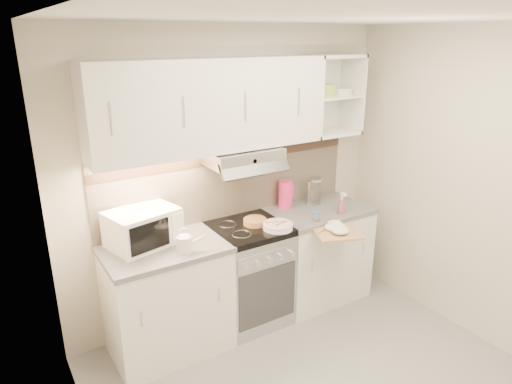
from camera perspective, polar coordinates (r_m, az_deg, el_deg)
room_shell at (r=3.01m, az=6.35°, el=3.90°), size 3.04×2.84×2.52m
base_cabinet_left at (r=3.74m, az=-11.00°, el=-13.21°), size 0.90×0.60×0.86m
worktop_left at (r=3.53m, az=-11.45°, el=-7.00°), size 0.92×0.62×0.04m
base_cabinet_right at (r=4.41m, az=7.56°, el=-7.78°), size 0.90×0.60×0.86m
worktop_right at (r=4.23m, az=7.82°, el=-2.32°), size 0.92×0.62×0.04m
electric_range at (r=4.01m, az=-0.87°, el=-10.14°), size 0.60×0.60×0.90m
microwave at (r=3.53m, az=-13.98°, el=-4.33°), size 0.56×0.47×0.28m
watering_can at (r=3.38m, az=-8.82°, el=-6.34°), size 0.22×0.12×0.19m
plate_stack at (r=3.75m, az=2.75°, el=-4.27°), size 0.25×0.25×0.05m
bread_loaf at (r=3.83m, az=-0.14°, el=-3.72°), size 0.19×0.19×0.05m
pink_pitcher at (r=4.18m, az=3.72°, el=-0.28°), size 0.14×0.13×0.25m
glass_jar at (r=4.30m, az=7.29°, el=0.12°), size 0.13×0.13×0.25m
spice_jar at (r=3.92m, az=7.57°, el=-3.03°), size 0.06×0.06×0.09m
spray_bottle at (r=4.13m, az=10.63°, el=-1.55°), size 0.08×0.08×0.20m
cutting_board at (r=3.82m, az=10.10°, el=-5.03°), size 0.45×0.43×0.02m
dish_towel at (r=3.84m, az=10.43°, el=-4.17°), size 0.31×0.28×0.07m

